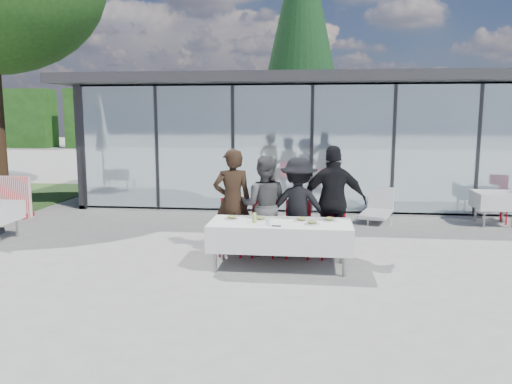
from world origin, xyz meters
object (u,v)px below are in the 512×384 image
diner_chair_a (232,224)px  plate_a (232,218)px  diner_c (298,207)px  conifer_tree (301,27)px  dining_table (280,235)px  plate_c (301,219)px  diner_chair_b (264,224)px  diner_chair_c (298,225)px  diner_a (232,202)px  juice_bottle (254,218)px  plate_d (329,219)px  diner_d (334,202)px  lounger (378,209)px  spare_table_right (495,200)px  plate_b (260,218)px  diner_b (264,206)px  folded_eyeglasses (276,226)px  plate_extra (312,223)px  diner_chair_d (333,226)px

diner_chair_a → plate_a: (0.09, -0.62, 0.24)m
diner_c → conifer_tree: size_ratio=0.16×
diner_chair_a → diner_c: bearing=1.0°
dining_table → diner_c: size_ratio=1.32×
conifer_tree → plate_c: bearing=-88.3°
diner_chair_a → diner_chair_b: 0.56m
diner_c → diner_chair_c: (-0.00, -0.02, -0.32)m
plate_a → diner_a: bearing=98.2°
juice_bottle → diner_chair_a: bearing=120.1°
dining_table → conifer_tree: conifer_tree is taller
diner_c → plate_d: diner_c is taller
diner_d → lounger: (1.17, 3.24, -0.71)m
spare_table_right → diner_a: bearing=-151.5°
dining_table → diner_chair_b: diner_chair_b is taller
diner_chair_c → plate_c: size_ratio=3.86×
plate_b → diner_chair_b: bearing=90.0°
plate_b → plate_d: 1.11m
diner_b → folded_eyeglasses: 1.13m
diner_chair_a → diner_d: (1.76, 0.02, 0.43)m
plate_c → diner_chair_c: bearing=96.0°
plate_a → juice_bottle: bearing=-30.1°
diner_d → juice_bottle: diner_d is taller
diner_b → conifer_tree: size_ratio=0.17×
diner_d → plate_b: 1.38m
conifer_tree → diner_b: bearing=-91.2°
lounger → diner_chair_c: bearing=-118.5°
diner_b → juice_bottle: diner_b is taller
plate_d → lounger: plate_d is taller
diner_d → plate_b: diner_d is taller
diner_chair_b → diner_c: bearing=2.0°
diner_chair_c → lounger: bearing=61.5°
diner_b → juice_bottle: 0.87m
juice_bottle → diner_d: bearing=34.5°
plate_extra → spare_table_right: 5.59m
diner_c → plate_a: bearing=38.2°
dining_table → spare_table_right: (4.55, 3.73, 0.02)m
plate_d → plate_a: bearing=-178.5°
diner_b → lounger: size_ratio=1.20×
diner_b → plate_b: bearing=94.2°
plate_d → diner_c: bearing=130.8°
plate_a → folded_eyeglasses: size_ratio=1.80×
dining_table → diner_c: 0.87m
diner_a → diner_d: size_ratio=0.96×
diner_a → diner_chair_b: bearing=160.5°
diner_chair_d → diner_a: bearing=179.3°
diner_chair_c → spare_table_right: size_ratio=1.13×
dining_table → plate_a: bearing=170.7°
diner_c → diner_d: size_ratio=0.89×
plate_a → conifer_tree: bearing=86.8°
dining_table → diner_chair_c: size_ratio=2.32×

